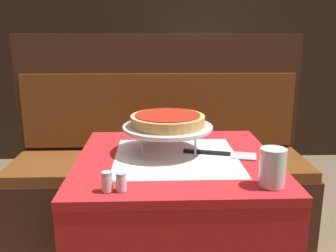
# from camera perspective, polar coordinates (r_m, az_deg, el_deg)

# --- Properties ---
(dining_table_front) EXTENTS (0.74, 0.74, 0.76)m
(dining_table_front) POSITION_cam_1_polar(r_m,az_deg,el_deg) (1.46, 1.22, -9.27)
(dining_table_front) COLOR red
(dining_table_front) RESTS_ON ground_plane
(dining_table_rear) EXTENTS (0.77, 0.77, 0.76)m
(dining_table_rear) POSITION_cam_1_polar(r_m,az_deg,el_deg) (3.08, 5.34, 3.33)
(dining_table_rear) COLOR beige
(dining_table_rear) RESTS_ON ground_plane
(booth_bench) EXTENTS (1.78, 0.54, 1.20)m
(booth_bench) POSITION_cam_1_polar(r_m,az_deg,el_deg) (2.33, -1.26, -7.89)
(booth_bench) COLOR #3D2316
(booth_bench) RESTS_ON ground_plane
(back_wall_panel) EXTENTS (6.00, 0.04, 2.40)m
(back_wall_panel) POSITION_cam_1_polar(r_m,az_deg,el_deg) (3.54, -0.86, 14.03)
(back_wall_panel) COLOR black
(back_wall_panel) RESTS_ON ground_plane
(pizza_pan_stand) EXTENTS (0.35, 0.35, 0.10)m
(pizza_pan_stand) POSITION_cam_1_polar(r_m,az_deg,el_deg) (1.45, -0.04, -0.33)
(pizza_pan_stand) COLOR #ADADB2
(pizza_pan_stand) RESTS_ON dining_table_front
(deep_dish_pizza) EXTENTS (0.29, 0.29, 0.04)m
(deep_dish_pizza) POSITION_cam_1_polar(r_m,az_deg,el_deg) (1.45, -0.04, 0.91)
(deep_dish_pizza) COLOR tan
(deep_dish_pizza) RESTS_ON pizza_pan_stand
(pizza_server) EXTENTS (0.28, 0.12, 0.01)m
(pizza_server) POSITION_cam_1_polar(r_m,az_deg,el_deg) (1.45, 8.21, -4.22)
(pizza_server) COLOR #BCBCC1
(pizza_server) RESTS_ON dining_table_front
(water_glass_near) EXTENTS (0.08, 0.08, 0.12)m
(water_glass_near) POSITION_cam_1_polar(r_m,az_deg,el_deg) (1.19, 15.64, -6.08)
(water_glass_near) COLOR silver
(water_glass_near) RESTS_ON dining_table_front
(salt_shaker) EXTENTS (0.03, 0.03, 0.06)m
(salt_shaker) POSITION_cam_1_polar(r_m,az_deg,el_deg) (1.13, -9.26, -8.36)
(salt_shaker) COLOR silver
(salt_shaker) RESTS_ON dining_table_front
(pepper_shaker) EXTENTS (0.03, 0.03, 0.06)m
(pepper_shaker) POSITION_cam_1_polar(r_m,az_deg,el_deg) (1.13, -7.14, -8.46)
(pepper_shaker) COLOR silver
(pepper_shaker) RESTS_ON dining_table_front
(condiment_caddy) EXTENTS (0.14, 0.14, 0.17)m
(condiment_caddy) POSITION_cam_1_polar(r_m,az_deg,el_deg) (3.07, 5.32, 6.34)
(condiment_caddy) COLOR black
(condiment_caddy) RESTS_ON dining_table_rear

